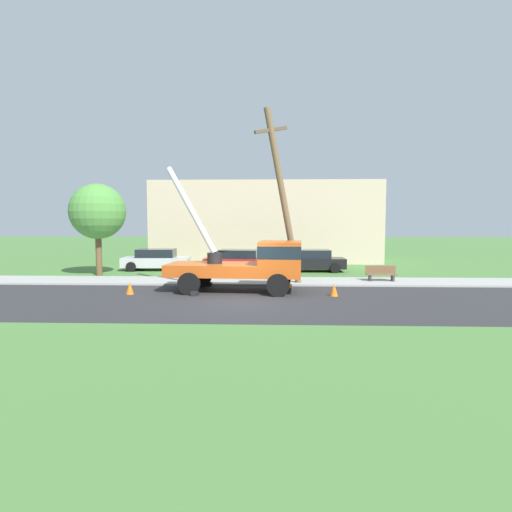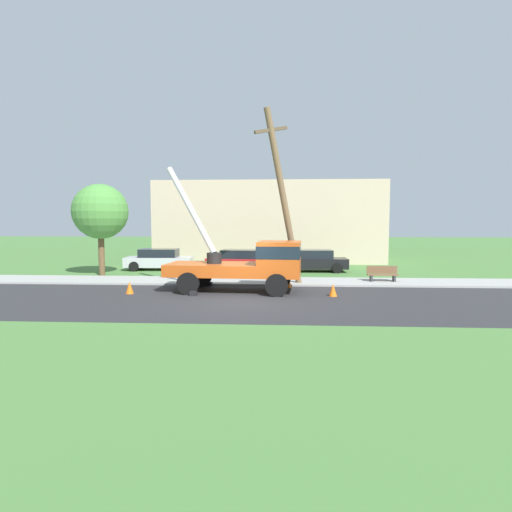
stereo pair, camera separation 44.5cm
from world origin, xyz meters
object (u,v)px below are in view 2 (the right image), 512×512
Objects in this scene: parked_sedan_red at (241,260)px; park_bench at (382,274)px; parked_sedan_silver at (159,259)px; traffic_cone_curbside at (288,282)px; roadside_tree_near at (100,212)px; leaning_utility_pole at (283,196)px; utility_truck at (252,262)px; parked_sedan_black at (313,261)px; traffic_cone_behind at (130,288)px; traffic_cone_ahead at (333,290)px.

parked_sedan_red is 2.82× the size of park_bench.
parked_sedan_silver is 14.62m from park_bench.
traffic_cone_curbside is 0.10× the size of roadside_tree_near.
park_bench is 16.73m from roadside_tree_near.
leaning_utility_pole reaches higher than roadside_tree_near.
roadside_tree_near is at bearing 150.06° from utility_truck.
parked_sedan_black is at bearing 2.37° from parked_sedan_red.
leaning_utility_pole is 11.50m from roadside_tree_near.
traffic_cone_behind is 9.96m from parked_sedan_red.
leaning_utility_pole is 4.34m from traffic_cone_curbside.
utility_truck is 4.21× the size of park_bench.
roadside_tree_near is at bearing 171.94° from park_bench.
parked_sedan_silver is 0.81× the size of roadside_tree_near.
parked_sedan_black is at bearing 122.99° from park_bench.
park_bench is at bearing -8.06° from roadside_tree_near.
roadside_tree_near is at bearing 162.23° from leaning_utility_pole.
park_bench is (3.30, -5.09, -0.25)m from parked_sedan_black.
parked_sedan_black reaches higher than traffic_cone_ahead.
parked_sedan_red is at bearing 113.79° from traffic_cone_curbside.
parked_sedan_silver is at bearing 137.33° from traffic_cone_ahead.
utility_truck is at bearing -126.21° from leaning_utility_pole.
traffic_cone_behind is 0.12× the size of parked_sedan_silver.
parked_sedan_black is at bearing -1.75° from parked_sedan_silver.
parked_sedan_silver is (-8.29, 6.61, -3.84)m from leaning_utility_pole.
utility_truck is 1.52× the size of parked_sedan_black.
parked_sedan_black is (3.43, 8.26, -0.70)m from utility_truck.
leaning_utility_pole is 7.70m from parked_sedan_red.
leaning_utility_pole is at bearing 53.79° from utility_truck.
parked_sedan_silver is at bearing 98.16° from traffic_cone_behind.
traffic_cone_ahead is 0.13× the size of parked_sedan_black.
parked_sedan_silver is (-10.48, 9.66, 0.43)m from traffic_cone_ahead.
park_bench is at bearing -31.39° from parked_sedan_red.
leaning_utility_pole is 1.61× the size of roadside_tree_near.
park_bench is (6.73, 3.17, -0.95)m from utility_truck.
roadside_tree_near is at bearing -162.45° from parked_sedan_red.
parked_sedan_silver is at bearing 178.25° from parked_sedan_black.
leaning_utility_pole is 11.28m from parked_sedan_silver.
leaning_utility_pole reaches higher than parked_sedan_silver.
leaning_utility_pole reaches higher than traffic_cone_ahead.
parked_sedan_red is at bearing 114.05° from leaning_utility_pole.
leaning_utility_pole is 2.00× the size of parked_sedan_black.
utility_truck is 1.23× the size of roadside_tree_near.
park_bench is at bearing 18.66° from traffic_cone_behind.
traffic_cone_behind is at bearing -58.06° from roadside_tree_near.
utility_truck is 11.22m from roadside_tree_near.
leaning_utility_pole is 8.65m from traffic_cone_behind.
utility_truck reaches higher than roadside_tree_near.
utility_truck is 8.97m from parked_sedan_black.
roadside_tree_near is (-13.12, 6.56, 3.55)m from traffic_cone_ahead.
utility_truck reaches higher than parked_sedan_silver.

